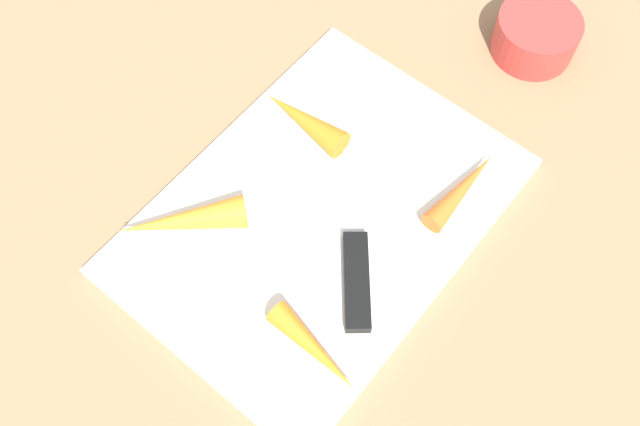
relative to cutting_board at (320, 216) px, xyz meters
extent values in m
plane|color=#8C6D4C|center=(0.00, 0.00, -0.01)|extent=(1.40, 1.40, 0.00)
cube|color=silver|center=(0.00, 0.00, 0.00)|extent=(0.36, 0.26, 0.01)
cube|color=#B7B7BC|center=(-0.04, 0.01, 0.01)|extent=(0.10, 0.08, 0.00)
cube|color=black|center=(0.03, 0.07, 0.01)|extent=(0.08, 0.07, 0.01)
cone|color=orange|center=(0.09, -0.09, 0.02)|extent=(0.11, 0.10, 0.03)
cone|color=orange|center=(-0.06, -0.07, 0.02)|extent=(0.03, 0.09, 0.03)
cone|color=orange|center=(0.10, 0.08, 0.02)|extent=(0.03, 0.09, 0.02)
cone|color=orange|center=(-0.10, 0.09, 0.02)|extent=(0.10, 0.03, 0.02)
cylinder|color=red|center=(-0.30, 0.05, 0.02)|extent=(0.09, 0.09, 0.04)
camera|label=1|loc=(0.23, 0.19, 0.59)|focal=39.92mm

